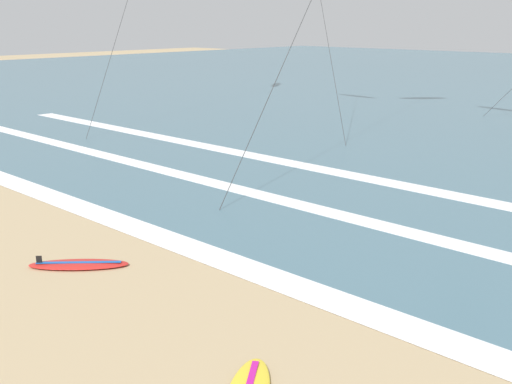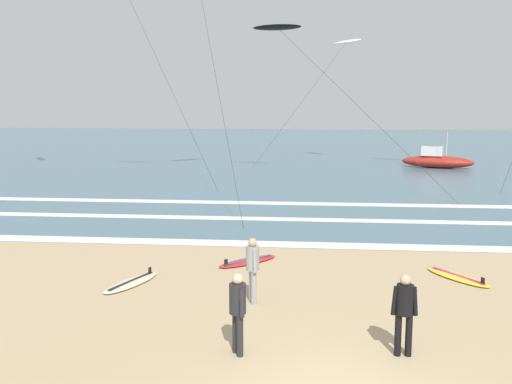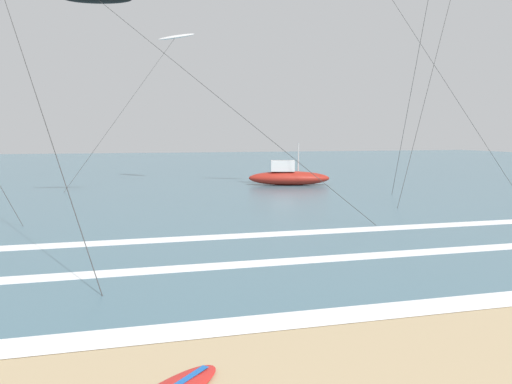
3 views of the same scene
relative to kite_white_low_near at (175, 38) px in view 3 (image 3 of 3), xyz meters
The scene contains 7 objects.
ocean_surface 19.15m from the kite_white_low_near, 97.82° to the left, with size 140.00×90.00×0.01m, color #476B7A.
wave_foam_shoreline 29.75m from the kite_white_low_near, 92.29° to the right, with size 55.68×0.86×0.01m, color white.
wave_foam_mid_break 25.70m from the kite_white_low_near, 92.86° to the right, with size 45.29×0.72×0.01m, color white.
wave_foam_outer_break 22.47m from the kite_white_low_near, 100.68° to the right, with size 42.63×0.84×0.01m, color white.
kite_white_low_near is the anchor object (origin of this frame).
kite_black_high_right 10.69m from the kite_white_low_near, 117.27° to the right, with size 11.01×10.64×9.78m.
offshore_boat 11.71m from the kite_white_low_near, 27.00° to the right, with size 5.47×3.20×2.70m.
Camera 3 is at (-3.06, 1.25, 3.29)m, focal length 39.06 mm.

